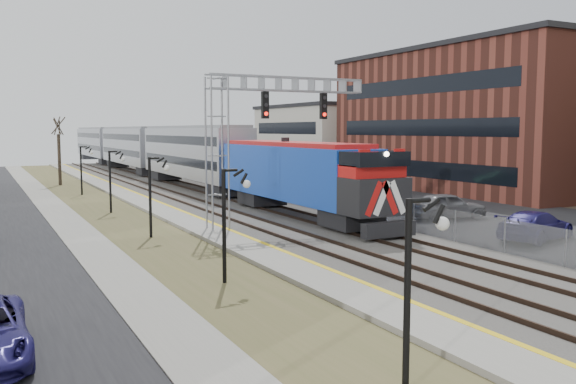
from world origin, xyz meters
TOP-DOWN VIEW (x-y plane):
  - sidewalk at (-7.00, 35.00)m, footprint 2.00×120.00m
  - grass_median at (-4.00, 35.00)m, footprint 4.00×120.00m
  - platform at (-1.00, 35.00)m, footprint 2.00×120.00m
  - ballast_bed at (4.00, 35.00)m, footprint 8.00×120.00m
  - parking_lot at (16.00, 35.00)m, footprint 16.00×120.00m
  - platform_edge at (-0.12, 35.00)m, footprint 0.24×120.00m
  - track_near at (2.00, 35.00)m, footprint 1.58×120.00m
  - track_far at (5.50, 35.00)m, footprint 1.58×120.00m
  - train at (5.50, 65.88)m, footprint 3.00×85.85m
  - signal_gantry at (1.22, 27.99)m, footprint 9.00×1.07m
  - lampposts at (-4.00, 18.29)m, footprint 0.14×62.14m
  - fence at (8.20, 35.00)m, footprint 0.04×120.00m
  - buildings_east at (30.00, 31.18)m, footprint 16.00×76.00m
  - car_lot_d at (12.26, 18.93)m, footprint 5.26×3.24m
  - car_lot_e at (13.24, 26.21)m, footprint 4.91×2.51m
  - car_lot_f at (12.21, 40.30)m, footprint 4.34×2.61m

SIDE VIEW (x-z plane):
  - parking_lot at x=16.00m, z-range 0.00..0.04m
  - grass_median at x=-4.00m, z-range 0.00..0.06m
  - sidewalk at x=-7.00m, z-range 0.00..0.08m
  - ballast_bed at x=4.00m, z-range 0.00..0.20m
  - platform at x=-1.00m, z-range 0.00..0.24m
  - platform_edge at x=-0.12m, z-range 0.24..0.25m
  - track_near at x=2.00m, z-range 0.20..0.35m
  - track_far at x=5.50m, z-range 0.20..0.35m
  - car_lot_f at x=12.21m, z-range 0.00..1.35m
  - car_lot_d at x=12.26m, z-range 0.00..1.42m
  - fence at x=8.20m, z-range 0.00..1.60m
  - car_lot_e at x=13.24m, z-range 0.00..1.60m
  - lampposts at x=-4.00m, z-range 0.00..4.00m
  - train at x=5.50m, z-range 0.26..5.58m
  - signal_gantry at x=1.22m, z-range 1.51..9.66m
  - buildings_east at x=30.00m, z-range -1.19..13.81m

